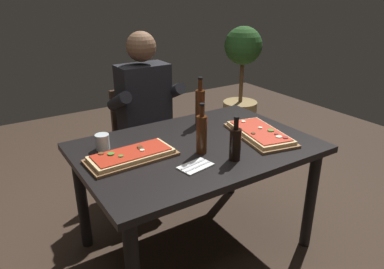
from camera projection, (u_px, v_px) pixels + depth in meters
The scene contains 12 objects.
ground_plane at pixel (196, 244), 2.44m from camera, with size 6.40×6.40×0.00m, color #38281E.
dining_table at pixel (196, 159), 2.20m from camera, with size 1.40×0.96×0.74m.
pizza_rectangular_front at pixel (132, 156), 1.98m from camera, with size 0.50×0.25×0.05m.
pizza_rectangular_left at pixel (260, 133), 2.28m from camera, with size 0.36×0.54×0.05m.
wine_bottle_dark at pixel (202, 133), 2.01m from camera, with size 0.06×0.06×0.30m.
oil_bottle_amber at pixel (200, 106), 2.44m from camera, with size 0.07×0.07×0.33m.
vinegar_bottle_green at pixel (235, 143), 1.94m from camera, with size 0.06×0.06×0.25m.
tumbler_near_camera at pixel (103, 143), 2.09m from camera, with size 0.08×0.08×0.09m.
napkin_cutlery_set at pixel (195, 166), 1.89m from camera, with size 0.20×0.14×0.01m.
diner_chair at pixel (142, 136), 2.94m from camera, with size 0.44×0.44×0.87m.
seated_diner at pixel (147, 111), 2.75m from camera, with size 0.53×0.41×1.33m.
potted_plant_corner at pixel (241, 81), 4.03m from camera, with size 0.41×0.41×1.24m.
Camera 1 is at (-1.09, -1.64, 1.62)m, focal length 33.53 mm.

